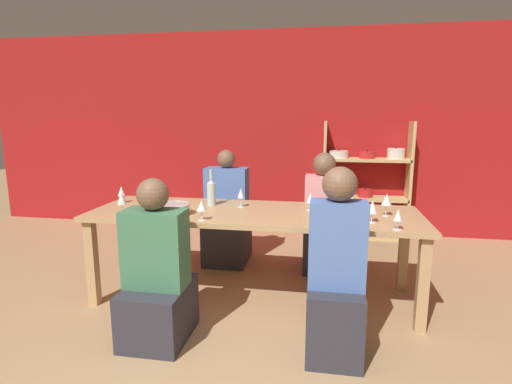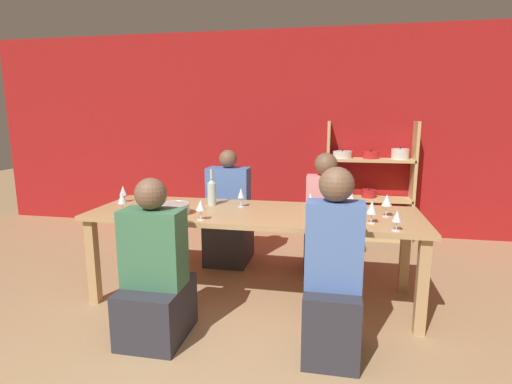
# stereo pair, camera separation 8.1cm
# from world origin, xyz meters

# --- Properties ---
(wall_back_red) EXTENTS (8.80, 0.06, 2.70)m
(wall_back_red) POSITION_xyz_m (0.00, 3.83, 1.35)
(wall_back_red) COLOR #A31919
(wall_back_red) RESTS_ON ground_plane
(shelf_unit) EXTENTS (1.10, 0.30, 1.52)m
(shelf_unit) POSITION_xyz_m (1.04, 3.63, 0.61)
(shelf_unit) COLOR tan
(shelf_unit) RESTS_ON ground_plane
(dining_table) EXTENTS (2.80, 0.90, 0.78)m
(dining_table) POSITION_xyz_m (-0.06, 1.63, 0.70)
(dining_table) COLOR tan
(dining_table) RESTS_ON ground_plane
(mixing_bowl) EXTENTS (0.25, 0.25, 0.09)m
(mixing_bowl) POSITION_xyz_m (-0.68, 1.41, 0.83)
(mixing_bowl) COLOR #B7BABC
(mixing_bowl) RESTS_ON dining_table
(wine_bottle_green) EXTENTS (0.08, 0.08, 0.33)m
(wine_bottle_green) POSITION_xyz_m (-0.48, 1.80, 0.91)
(wine_bottle_green) COLOR #B2C6C1
(wine_bottle_green) RESTS_ON dining_table
(wine_bottle_dark) EXTENTS (0.07, 0.07, 0.32)m
(wine_bottle_dark) POSITION_xyz_m (0.61, 1.98, 0.91)
(wine_bottle_dark) COLOR #B2C6C1
(wine_bottle_dark) RESTS_ON dining_table
(wine_glass_red_a) EXTENTS (0.08, 0.08, 0.16)m
(wine_glass_red_a) POSITION_xyz_m (-0.41, 1.27, 0.89)
(wine_glass_red_a) COLOR white
(wine_glass_red_a) RESTS_ON dining_table
(wine_glass_red_b) EXTENTS (0.07, 0.07, 0.15)m
(wine_glass_red_b) POSITION_xyz_m (1.06, 1.25, 0.88)
(wine_glass_red_b) COLOR white
(wine_glass_red_b) RESTS_ON dining_table
(wine_glass_white_a) EXTENTS (0.08, 0.08, 0.17)m
(wine_glass_white_a) POSITION_xyz_m (0.90, 1.43, 0.90)
(wine_glass_white_a) COLOR white
(wine_glass_white_a) RESTS_ON dining_table
(wine_glass_red_c) EXTENTS (0.08, 0.08, 0.15)m
(wine_glass_red_c) POSITION_xyz_m (0.74, 1.75, 0.88)
(wine_glass_red_c) COLOR white
(wine_glass_red_c) RESTS_ON dining_table
(wine_glass_white_b) EXTENTS (0.07, 0.07, 0.16)m
(wine_glass_white_b) POSITION_xyz_m (-1.34, 1.76, 0.89)
(wine_glass_white_b) COLOR white
(wine_glass_white_b) RESTS_ON dining_table
(wine_glass_red_d) EXTENTS (0.07, 0.07, 0.17)m
(wine_glass_red_d) POSITION_xyz_m (-0.82, 1.24, 0.90)
(wine_glass_red_d) COLOR white
(wine_glass_red_d) RESTS_ON dining_table
(wine_glass_empty_a) EXTENTS (0.08, 0.08, 0.14)m
(wine_glass_empty_a) POSITION_xyz_m (-1.18, 1.93, 0.88)
(wine_glass_empty_a) COLOR white
(wine_glass_empty_a) RESTS_ON dining_table
(wine_glass_empty_b) EXTENTS (0.07, 0.07, 0.16)m
(wine_glass_empty_b) POSITION_xyz_m (0.42, 1.75, 0.89)
(wine_glass_empty_b) COLOR white
(wine_glass_empty_b) RESTS_ON dining_table
(wine_glass_white_c) EXTENTS (0.08, 0.08, 0.18)m
(wine_glass_white_c) POSITION_xyz_m (1.03, 1.66, 0.91)
(wine_glass_white_c) COLOR white
(wine_glass_white_c) RESTS_ON dining_table
(wine_glass_white_d) EXTENTS (0.08, 0.08, 0.18)m
(wine_glass_white_d) POSITION_xyz_m (0.75, 1.91, 0.91)
(wine_glass_white_d) COLOR white
(wine_glass_white_d) RESTS_ON dining_table
(wine_glass_white_e) EXTENTS (0.07, 0.07, 0.19)m
(wine_glass_white_e) POSITION_xyz_m (-1.11, 1.33, 0.91)
(wine_glass_white_e) COLOR white
(wine_glass_white_e) RESTS_ON dining_table
(wine_glass_white_f) EXTENTS (0.06, 0.06, 0.17)m
(wine_glass_white_f) POSITION_xyz_m (-0.20, 1.77, 0.90)
(wine_glass_white_f) COLOR white
(wine_glass_white_f) RESTS_ON dining_table
(person_near_a) EXTENTS (0.36, 0.45, 1.28)m
(person_near_a) POSITION_xyz_m (0.62, 0.86, 0.48)
(person_near_a) COLOR #2D2D38
(person_near_a) RESTS_ON ground_plane
(person_far_a) EXTENTS (0.45, 0.56, 1.23)m
(person_far_a) POSITION_xyz_m (-0.50, 2.45, 0.44)
(person_far_a) COLOR #2D2D38
(person_far_a) RESTS_ON ground_plane
(person_near_b) EXTENTS (0.43, 0.54, 1.17)m
(person_near_b) POSITION_xyz_m (-0.62, 0.85, 0.43)
(person_near_b) COLOR #2D2D38
(person_near_b) RESTS_ON ground_plane
(person_far_b) EXTENTS (0.37, 0.46, 1.23)m
(person_far_b) POSITION_xyz_m (0.52, 2.38, 0.47)
(person_far_b) COLOR #2D2D38
(person_far_b) RESTS_ON ground_plane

